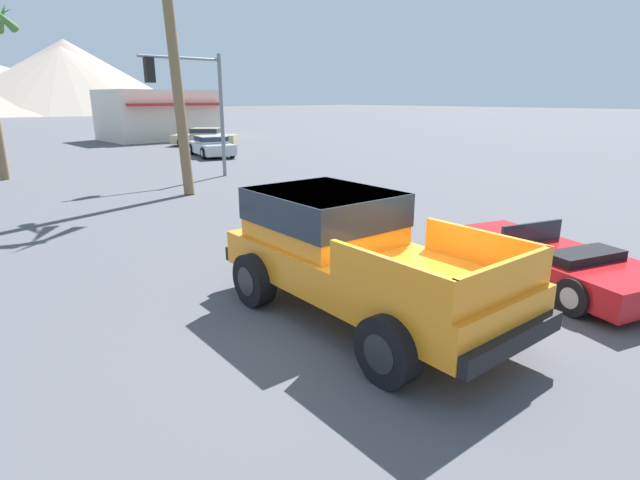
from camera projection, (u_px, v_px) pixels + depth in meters
The scene contains 7 objects.
ground_plane at pixel (359, 318), 7.79m from camera, with size 320.00×320.00×0.00m, color #4C4C51.
orange_pickup_truck at pixel (347, 247), 7.80m from camera, with size 2.63×5.28×1.88m.
red_convertible_car at pixel (549, 261), 9.23m from camera, with size 2.95×4.48×1.03m.
parked_car_tan at pixel (205, 137), 35.11m from camera, with size 4.39×4.38×1.25m.
parked_car_silver at pixel (211, 146), 28.99m from camera, with size 2.65×4.50×1.18m.
traffic_light_main at pixel (190, 92), 20.04m from camera, with size 3.54×0.38×5.05m.
storefront_building at pixel (159, 115), 40.29m from camera, with size 8.38×6.64×3.88m.
Camera 1 is at (-5.25, -4.89, 3.33)m, focal length 28.00 mm.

